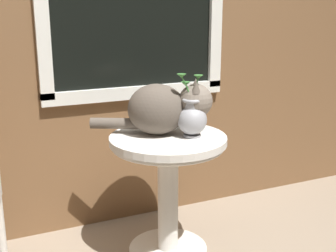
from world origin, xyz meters
The scene contains 3 objects.
wicker_side_table centered at (0.21, 0.26, 0.44)m, with size 0.56×0.56×0.62m.
cat centered at (0.20, 0.31, 0.75)m, with size 0.55×0.34×0.27m.
pewter_vase_with_ivy centered at (0.31, 0.21, 0.72)m, with size 0.15×0.14×0.30m.
Camera 1 is at (-0.61, -1.57, 1.22)m, focal length 46.99 mm.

